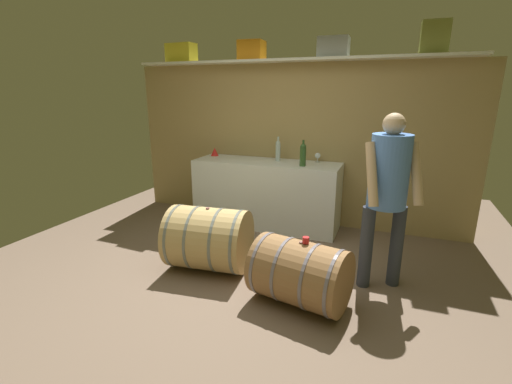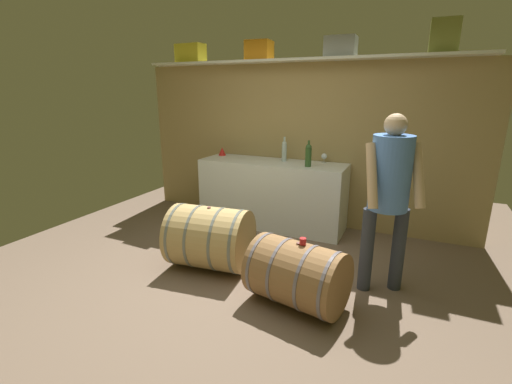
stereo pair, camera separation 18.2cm
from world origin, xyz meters
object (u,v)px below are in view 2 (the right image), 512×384
Objects in this scene: toolcase_yellow at (191,53)px; wine_barrel_near at (297,274)px; work_cabinet at (272,194)px; tasting_cup at (303,241)px; wine_bottle_clear at (284,150)px; red_funnel at (222,151)px; toolcase_grey at (341,47)px; wine_glass at (324,157)px; winemaker_pouring at (389,187)px; wine_barrel_far at (210,237)px; toolcase_olive at (444,36)px; wine_bottle_green at (308,155)px; toolcase_orange at (259,50)px.

toolcase_yellow reaches higher than wine_barrel_near.
work_cabinet is 34.72× the size of tasting_cup.
wine_bottle_clear is at bearing 125.30° from wine_barrel_near.
work_cabinet is at bearing -10.05° from red_funnel.
toolcase_grey is 2.87× the size of wine_glass.
toolcase_yellow is 3.49m from winemaker_pouring.
red_funnel is 0.13× the size of wine_barrel_far.
wine_bottle_clear is 0.37× the size of wine_barrel_far.
tasting_cup is at bearing -60.45° from work_cabinet.
winemaker_pouring reaches higher than wine_glass.
toolcase_yellow is 0.47× the size of wine_barrel_far.
toolcase_yellow is at bearing -50.43° from winemaker_pouring.
toolcase_olive is 0.39× the size of wine_barrel_near.
toolcase_grey is 2.04m from winemaker_pouring.
work_cabinet is 1.42m from wine_barrel_far.
work_cabinet is 0.86m from wine_glass.
toolcase_yellow is at bearing 121.05° from wine_barrel_far.
wine_barrel_near is (0.15, -1.91, -2.04)m from toolcase_grey.
wine_bottle_green reaches higher than red_funnel.
wine_barrel_far is (-2.01, -1.62, -2.05)m from toolcase_olive.
toolcase_grey reaches higher than tasting_cup.
toolcase_olive reaches higher than work_cabinet.
wine_barrel_near is at bearing -61.43° from work_cabinet.
wine_bottle_clear is at bearing -168.25° from wine_glass.
toolcase_yellow is 3.48m from tasting_cup.
toolcase_olive is at bearing -128.90° from winemaker_pouring.
work_cabinet is at bearing 130.03° from wine_barrel_near.
toolcase_yellow is at bearing 173.09° from red_funnel.
wine_bottle_green is 1.46m from winemaker_pouring.
toolcase_olive reaches higher than red_funnel.
wine_barrel_near is 1.09m from wine_barrel_far.
wine_bottle_green is at bearing -12.03° from work_cabinet.
red_funnel is (-0.99, 0.05, -0.09)m from wine_bottle_clear.
work_cabinet is 1.01m from red_funnel.
wine_bottle_green is (-0.25, -0.33, -1.27)m from toolcase_grey.
wine_bottle_clear is at bearing 114.86° from tasting_cup.
toolcase_orange is at bearing -61.76° from winemaker_pouring.
tasting_cup is (0.31, -1.90, -0.38)m from wine_glass.
wine_barrel_far is (-1.06, 0.29, 0.04)m from wine_barrel_near.
wine_glass reaches higher than wine_barrel_far.
work_cabinet is 0.80m from wine_bottle_green.
toolcase_orange is at bearing 178.62° from toolcase_olive.
winemaker_pouring is at bearing -104.49° from toolcase_olive.
work_cabinet is 0.62m from wine_bottle_clear.
red_funnel is at bearing 108.59° from wine_barrel_far.
wine_bottle_green is 0.37× the size of wine_barrel_near.
wine_bottle_green and wine_bottle_clear have the same top height.
toolcase_yellow is 1.26× the size of wine_bottle_green.
work_cabinet is at bearing 78.24° from wine_barrel_far.
toolcase_orange reaches higher than wine_barrel_near.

